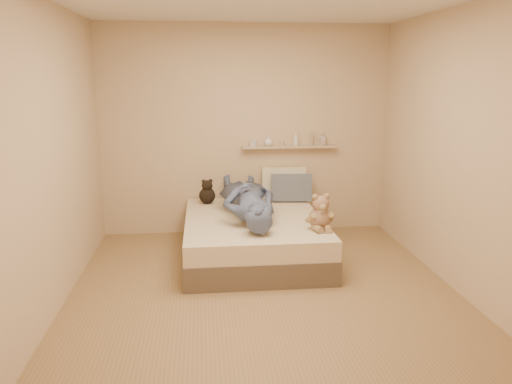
{
  "coord_description": "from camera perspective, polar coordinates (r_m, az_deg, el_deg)",
  "views": [
    {
      "loc": [
        -0.54,
        -4.34,
        1.96
      ],
      "look_at": [
        0.0,
        0.65,
        0.8
      ],
      "focal_mm": 35.0,
      "sensor_mm": 36.0,
      "label": 1
    }
  ],
  "objects": [
    {
      "name": "wall_shelf",
      "position": [
        6.33,
        3.82,
        5.18
      ],
      "size": [
        1.2,
        0.12,
        0.03
      ],
      "primitive_type": "cube",
      "color": "tan",
      "rests_on": "wall_back"
    },
    {
      "name": "teddy_bear",
      "position": [
        5.08,
        7.36,
        -2.58
      ],
      "size": [
        0.31,
        0.3,
        0.38
      ],
      "color": "#976C52",
      "rests_on": "bed"
    },
    {
      "name": "pillow_grey",
      "position": [
        6.2,
        4.06,
        0.51
      ],
      "size": [
        0.52,
        0.26,
        0.36
      ],
      "primitive_type": "cube",
      "rotation": [
        -0.21,
        0.0,
        -0.11
      ],
      "color": "slate",
      "rests_on": "bed"
    },
    {
      "name": "game_console",
      "position": [
        4.95,
        0.53,
        -2.75
      ],
      "size": [
        0.19,
        0.08,
        0.06
      ],
      "color": "silver",
      "rests_on": "bed"
    },
    {
      "name": "shelf_bottles",
      "position": [
        6.31,
        3.51,
        5.92
      ],
      "size": [
        0.98,
        0.13,
        0.18
      ],
      "color": "silver",
      "rests_on": "wall_shelf"
    },
    {
      "name": "room",
      "position": [
        4.42,
        0.9,
        4.43
      ],
      "size": [
        3.8,
        3.8,
        3.8
      ],
      "color": "olive",
      "rests_on": "ground"
    },
    {
      "name": "bed",
      "position": [
        5.57,
        -0.31,
        -5.13
      ],
      "size": [
        1.5,
        1.9,
        0.45
      ],
      "color": "brown",
      "rests_on": "floor"
    },
    {
      "name": "person",
      "position": [
        5.51,
        -1.02,
        -0.76
      ],
      "size": [
        0.69,
        1.68,
        0.4
      ],
      "primitive_type": "imported",
      "rotation": [
        0.0,
        0.0,
        3.2
      ],
      "color": "#47566F",
      "rests_on": "bed"
    },
    {
      "name": "pillow_cream",
      "position": [
        6.32,
        3.21,
        1.03
      ],
      "size": [
        0.57,
        0.25,
        0.42
      ],
      "primitive_type": "cube",
      "rotation": [
        -0.13,
        0.0,
        -0.08
      ],
      "color": "beige",
      "rests_on": "bed"
    },
    {
      "name": "dark_plush",
      "position": [
        6.1,
        -5.6,
        -0.11
      ],
      "size": [
        0.2,
        0.2,
        0.31
      ],
      "color": "black",
      "rests_on": "bed"
    }
  ]
}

